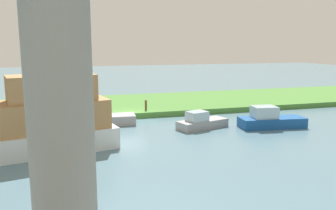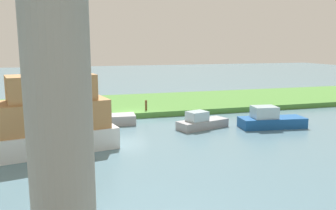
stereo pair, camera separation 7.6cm
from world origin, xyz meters
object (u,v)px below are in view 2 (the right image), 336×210
riverboat_paddlewheel (102,118)px  pontoon_yellow (270,120)px  bridge_pylon (58,94)px  mooring_post (146,105)px  houseboat_blue (201,122)px  motorboat_red (36,122)px  person_on_bank (96,103)px

riverboat_paddlewheel → pontoon_yellow: (-12.62, 4.68, 0.01)m
bridge_pylon → mooring_post: bridge_pylon is taller
pontoon_yellow → houseboat_blue: size_ratio=1.21×
mooring_post → houseboat_blue: mooring_post is taller
motorboat_red → riverboat_paddlewheel: 7.76m
pontoon_yellow → houseboat_blue: bearing=-13.9°
riverboat_paddlewheel → pontoon_yellow: 13.46m
motorboat_red → houseboat_blue: 12.21m
motorboat_red → bridge_pylon: bearing=98.3°
mooring_post → houseboat_blue: size_ratio=0.21×
bridge_pylon → motorboat_red: (1.55, -10.65, -3.06)m
motorboat_red → pontoon_yellow: bearing=-174.9°
bridge_pylon → mooring_post: bearing=-110.3°
bridge_pylon → riverboat_paddlewheel: 17.66m
person_on_bank → pontoon_yellow: person_on_bank is taller
mooring_post → riverboat_paddlewheel: riverboat_paddlewheel is taller
motorboat_red → person_on_bank: bearing=-113.4°
riverboat_paddlewheel → houseboat_blue: size_ratio=1.18×
pontoon_yellow → houseboat_blue: pontoon_yellow is taller
bridge_pylon → houseboat_blue: (-10.24, -13.49, -4.46)m
riverboat_paddlewheel → person_on_bank: bearing=-89.1°
person_on_bank → pontoon_yellow: size_ratio=0.26×
bridge_pylon → riverboat_paddlewheel: bearing=-99.8°
houseboat_blue → person_on_bank: bearing=-44.9°
bridge_pylon → houseboat_blue: bridge_pylon is taller
mooring_post → houseboat_blue: bearing=116.5°
pontoon_yellow → mooring_post: bearing=-41.5°
bridge_pylon → person_on_bank: (-2.85, -20.84, -3.75)m
pontoon_yellow → bridge_pylon: bearing=38.1°
person_on_bank → mooring_post: bearing=163.3°
bridge_pylon → pontoon_yellow: bridge_pylon is taller
pontoon_yellow → houseboat_blue: 5.46m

